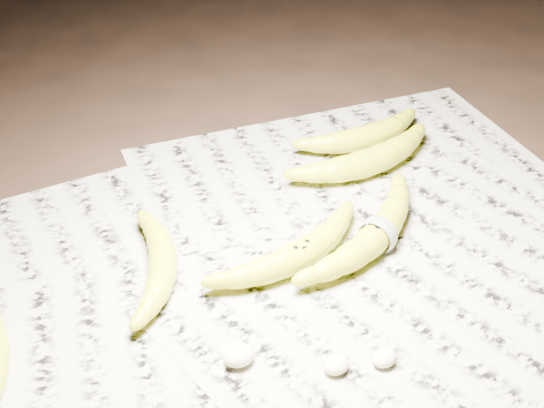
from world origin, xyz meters
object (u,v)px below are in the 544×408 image
banana_center (300,252)px  banana_taped (378,232)px  banana_upper_a (372,159)px  banana_upper_b (366,135)px  banana_left_b (163,262)px

banana_center → banana_taped: bearing=-19.2°
banana_taped → banana_upper_a: size_ratio=1.11×
banana_center → banana_upper_b: same height
banana_left_b → banana_center: bearing=-90.4°
banana_center → banana_upper_b: 0.29m
banana_taped → banana_upper_b: 0.23m
banana_left_b → banana_center: size_ratio=0.87×
banana_taped → banana_upper_a: 0.16m
banana_upper_a → banana_upper_b: bearing=58.7°
banana_upper_b → banana_taped: bearing=-120.0°
banana_left_b → banana_taped: 0.25m
banana_center → banana_upper_a: bearing=21.9°
banana_taped → banana_upper_a: banana_upper_a is taller
banana_center → banana_taped: size_ratio=0.88×
banana_upper_a → banana_upper_b: 0.07m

